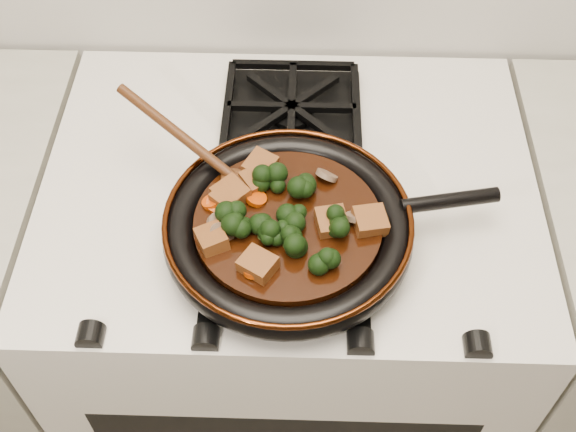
{
  "coord_description": "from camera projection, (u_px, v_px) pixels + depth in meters",
  "views": [
    {
      "loc": [
        0.02,
        0.96,
        1.73
      ],
      "look_at": [
        0.0,
        1.56,
        0.97
      ],
      "focal_mm": 45.0,
      "sensor_mm": 36.0,
      "label": 1
    }
  ],
  "objects": [
    {
      "name": "broccoli_floret_6",
      "position": [
        234.0,
        220.0,
        0.97
      ],
      "size": [
        0.07,
        0.08,
        0.08
      ],
      "primitive_type": null,
      "rotation": [
        -0.18,
        0.22,
        1.67
      ],
      "color": "black",
      "rests_on": "braising_sauce"
    },
    {
      "name": "broccoli_floret_1",
      "position": [
        269.0,
        178.0,
        1.02
      ],
      "size": [
        0.07,
        0.07,
        0.07
      ],
      "primitive_type": null,
      "rotation": [
        0.2,
        0.19,
        0.11
      ],
      "color": "black",
      "rests_on": "braising_sauce"
    },
    {
      "name": "burner_grate_front",
      "position": [
        286.0,
        249.0,
        1.01
      ],
      "size": [
        0.23,
        0.23,
        0.03
      ],
      "primitive_type": null,
      "color": "black",
      "rests_on": "stove"
    },
    {
      "name": "tofu_cube_3",
      "position": [
        256.0,
        180.0,
        1.02
      ],
      "size": [
        0.05,
        0.05,
        0.02
      ],
      "primitive_type": "cube",
      "rotation": [
        0.01,
        -0.1,
        2.18
      ],
      "color": "brown",
      "rests_on": "braising_sauce"
    },
    {
      "name": "tofu_cube_6",
      "position": [
        229.0,
        198.0,
        1.0
      ],
      "size": [
        0.06,
        0.06,
        0.02
      ],
      "primitive_type": "cube",
      "rotation": [
        0.03,
        -0.01,
        0.86
      ],
      "color": "brown",
      "rests_on": "braising_sauce"
    },
    {
      "name": "tofu_cube_2",
      "position": [
        370.0,
        221.0,
        0.97
      ],
      "size": [
        0.05,
        0.05,
        0.03
      ],
      "primitive_type": "cube",
      "rotation": [
        0.06,
        -0.08,
        1.79
      ],
      "color": "brown",
      "rests_on": "braising_sauce"
    },
    {
      "name": "mushroom_slice_3",
      "position": [
        327.0,
        175.0,
        1.03
      ],
      "size": [
        0.04,
        0.04,
        0.03
      ],
      "primitive_type": "cylinder",
      "rotation": [
        0.74,
        0.0,
        2.53
      ],
      "color": "brown",
      "rests_on": "braising_sauce"
    },
    {
      "name": "tofu_cube_0",
      "position": [
        212.0,
        239.0,
        0.95
      ],
      "size": [
        0.05,
        0.05,
        0.03
      ],
      "primitive_type": "cube",
      "rotation": [
        -0.06,
        0.11,
        2.03
      ],
      "color": "brown",
      "rests_on": "braising_sauce"
    },
    {
      "name": "mushroom_slice_0",
      "position": [
        218.0,
        224.0,
        0.97
      ],
      "size": [
        0.04,
        0.04,
        0.02
      ],
      "primitive_type": "cylinder",
      "rotation": [
        0.57,
        0.0,
        1.38
      ],
      "color": "brown",
      "rests_on": "braising_sauce"
    },
    {
      "name": "tofu_cube_7",
      "position": [
        258.0,
        265.0,
        0.93
      ],
      "size": [
        0.06,
        0.06,
        0.03
      ],
      "primitive_type": "cube",
      "rotation": [
        -0.03,
        0.04,
        2.57
      ],
      "color": "brown",
      "rests_on": "braising_sauce"
    },
    {
      "name": "broccoli_floret_2",
      "position": [
        336.0,
        227.0,
        0.96
      ],
      "size": [
        0.08,
        0.09,
        0.07
      ],
      "primitive_type": null,
      "rotation": [
        -0.22,
        -0.08,
        2.36
      ],
      "color": "black",
      "rests_on": "braising_sauce"
    },
    {
      "name": "carrot_coin_2",
      "position": [
        212.0,
        202.0,
        1.0
      ],
      "size": [
        0.03,
        0.03,
        0.02
      ],
      "primitive_type": "cylinder",
      "rotation": [
        -0.13,
        -0.31,
        0.0
      ],
      "color": "#C03B05",
      "rests_on": "braising_sauce"
    },
    {
      "name": "stove",
      "position": [
        289.0,
        327.0,
        1.46
      ],
      "size": [
        0.76,
        0.6,
        0.9
      ],
      "primitive_type": "cube",
      "color": "silver",
      "rests_on": "ground"
    },
    {
      "name": "tofu_cube_1",
      "position": [
        260.0,
        166.0,
        1.03
      ],
      "size": [
        0.06,
        0.06,
        0.03
      ],
      "primitive_type": "cube",
      "rotation": [
        0.09,
        -0.06,
        1.07
      ],
      "color": "brown",
      "rests_on": "braising_sauce"
    },
    {
      "name": "broccoli_floret_7",
      "position": [
        262.0,
        231.0,
        0.96
      ],
      "size": [
        0.08,
        0.09,
        0.07
      ],
      "primitive_type": null,
      "rotation": [
        -0.12,
        0.12,
        0.63
      ],
      "color": "black",
      "rests_on": "braising_sauce"
    },
    {
      "name": "broccoli_floret_5",
      "position": [
        241.0,
        229.0,
        0.96
      ],
      "size": [
        0.07,
        0.06,
        0.06
      ],
      "primitive_type": null,
      "rotation": [
        0.16,
        0.03,
        1.51
      ],
      "color": "black",
      "rests_on": "braising_sauce"
    },
    {
      "name": "mushroom_slice_2",
      "position": [
        358.0,
        217.0,
        0.98
      ],
      "size": [
        0.04,
        0.03,
        0.03
      ],
      "primitive_type": "cylinder",
      "rotation": [
        0.61,
        0.0,
        3.12
      ],
      "color": "brown",
      "rests_on": "braising_sauce"
    },
    {
      "name": "broccoli_floret_8",
      "position": [
        287.0,
        241.0,
        0.95
      ],
      "size": [
        0.07,
        0.07,
        0.07
      ],
      "primitive_type": null,
      "rotation": [
        0.14,
        0.21,
        1.51
      ],
      "color": "black",
      "rests_on": "braising_sauce"
    },
    {
      "name": "burner_grate_back",
      "position": [
        292.0,
        111.0,
        1.18
      ],
      "size": [
        0.23,
        0.23,
        0.03
      ],
      "primitive_type": null,
      "color": "black",
      "rests_on": "stove"
    },
    {
      "name": "carrot_coin_0",
      "position": [
        254.0,
        270.0,
        0.93
      ],
      "size": [
        0.03,
        0.03,
        0.02
      ],
      "primitive_type": "cylinder",
      "rotation": [
        -0.25,
        -0.09,
        0.0
      ],
      "color": "#C03B05",
      "rests_on": "braising_sauce"
    },
    {
      "name": "braising_sauce",
      "position": [
        288.0,
        225.0,
        0.99
      ],
      "size": [
        0.26,
        0.26,
        0.02
      ],
      "primitive_type": "cylinder",
      "color": "black",
      "rests_on": "skillet"
    },
    {
      "name": "skillet",
      "position": [
        289.0,
        228.0,
        1.0
      ],
      "size": [
        0.47,
        0.35,
        0.05
      ],
      "rotation": [
        0.0,
        0.0,
        0.19
      ],
      "color": "black",
      "rests_on": "burner_grate_front"
    },
    {
      "name": "mushroom_slice_1",
      "position": [
        221.0,
        236.0,
        0.96
      ],
      "size": [
        0.05,
        0.04,
        0.03
      ],
      "primitive_type": "cylinder",
      "rotation": [
        0.95,
        0.0,
        0.59
      ],
      "color": "brown",
      "rests_on": "braising_sauce"
    },
    {
      "name": "wooden_spoon",
      "position": [
        205.0,
        155.0,
        1.03
      ],
      "size": [
        0.13,
        0.1,
        0.22
      ],
      "rotation": [
        0.0,
        0.0,
        2.56
      ],
      "color": "#47240F",
      "rests_on": "braising_sauce"
    },
    {
      "name": "tofu_cube_4",
      "position": [
        332.0,
        222.0,
        0.97
      ],
      "size": [
        0.05,
        0.05,
        0.03
      ],
      "primitive_type": "cube",
      "rotation": [
        0.07,
        0.01,
        0.22
      ],
      "color": "brown",
      "rests_on": "braising_sauce"
    },
    {
      "name": "broccoli_floret_3",
      "position": [
        330.0,
        260.0,
        0.93
      ],
      "size": [
        0.09,
        0.08,
        0.07
      ],
      "primitive_type": null,
      "rotation": [
        0.21,
        -0.17,
        1.95
      ],
      "color": "black",
      "rests_on": "braising_sauce"
    },
    {
      "name": "carrot_coin_3",
      "position": [
        218.0,
        204.0,
        1.0
      ],
      "size": [
        0.03,
        0.03,
        0.01
      ],
      "primitive_type": "cylinder",
      "rotation": [
        0.19,
        0.04,
        0.0
      ],
      "color": "#C03B05",
      "rests_on": "braising_sauce"
    },
    {
      "name": "broccoli_floret_4",
      "position": [
        303.0,
        188.0,
        1.01
      ],
      "size": [
        0.08,
        0.08,
        0.06
      ],
      "primitive_type": null,
      "rotation": [
        -0.08,
        -0.03,
        1.22
      ],
      "color": "black",
      "rests_on": "braising_sauce"
    },
    {
      "name": "carrot_coin_1",
      "position": [
        256.0,
        198.0,
        1.0
      ],
      "size": [
        0.03,
        0.03,
        0.02
      ],
      "primitive_type": "cylinder",
      "rotation": [
        -0.07,
        0.27,
        0.0
      ],
      "color": "#C03B05",
      "rests_on": "braising_sauce"
    },
    {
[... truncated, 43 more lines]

